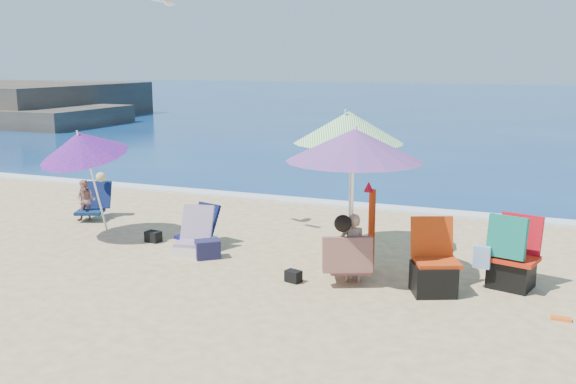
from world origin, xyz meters
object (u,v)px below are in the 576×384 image
at_px(chair_navy, 199,235).
at_px(person_left, 88,200).
at_px(furled_umbrella, 371,222).
at_px(umbrella_striped, 349,127).
at_px(chair_rainbow, 193,241).
at_px(umbrella_blue, 82,144).
at_px(seagull, 169,2).
at_px(camp_chair_left, 433,271).
at_px(camp_chair_right, 511,261).
at_px(person_center, 350,250).
at_px(umbrella_turquoise, 354,145).

bearing_deg(chair_navy, person_left, 165.61).
xyz_separation_m(furled_umbrella, chair_navy, (-3.09, 0.23, -0.58)).
relative_size(umbrella_striped, chair_rainbow, 3.13).
height_order(umbrella_blue, chair_rainbow, umbrella_blue).
xyz_separation_m(person_left, seagull, (2.18, -0.23, 3.71)).
distance_m(camp_chair_left, seagull, 6.37).
xyz_separation_m(umbrella_blue, chair_navy, (2.07, 0.39, -1.52)).
xyz_separation_m(umbrella_striped, person_left, (-5.42, 0.16, -1.66)).
bearing_deg(chair_navy, umbrella_blue, -169.41).
bearing_deg(chair_navy, camp_chair_left, -11.46).
height_order(chair_navy, seagull, seagull).
relative_size(umbrella_blue, person_left, 2.24).
bearing_deg(camp_chair_left, umbrella_blue, 175.85).
bearing_deg(furled_umbrella, seagull, 168.97).
bearing_deg(chair_navy, seagull, 145.52).
height_order(umbrella_blue, seagull, seagull).
xyz_separation_m(chair_navy, seagull, (-0.76, 0.52, 3.95)).
xyz_separation_m(furled_umbrella, chair_rainbow, (-2.95, -0.21, -0.56)).
height_order(camp_chair_right, person_center, camp_chair_right).
relative_size(umbrella_blue, camp_chair_right, 1.94).
bearing_deg(camp_chair_right, umbrella_blue, -178.83).
relative_size(umbrella_striped, chair_navy, 3.09).
bearing_deg(camp_chair_left, chair_rainbow, 174.28).
bearing_deg(furled_umbrella, camp_chair_left, -30.28).
height_order(camp_chair_right, seagull, seagull).
distance_m(person_center, seagull, 5.40).
xyz_separation_m(chair_navy, camp_chair_left, (4.14, -0.84, 0.12)).
height_order(chair_rainbow, camp_chair_right, camp_chair_right).
height_order(umbrella_blue, furled_umbrella, umbrella_blue).
bearing_deg(person_center, furled_umbrella, 79.33).
height_order(person_center, seagull, seagull).
relative_size(umbrella_striped, umbrella_blue, 1.14).
xyz_separation_m(umbrella_turquoise, person_left, (-5.88, 1.43, -1.55)).
bearing_deg(person_center, umbrella_turquoise, 96.69).
bearing_deg(chair_rainbow, person_center, -9.51).
xyz_separation_m(umbrella_striped, seagull, (-3.24, -0.08, 2.05)).
height_order(chair_navy, camp_chair_right, camp_chair_right).
bearing_deg(umbrella_striped, person_left, 178.35).
xyz_separation_m(furled_umbrella, person_left, (-6.03, 0.98, -0.34)).
distance_m(chair_navy, person_center, 3.11).
distance_m(chair_rainbow, person_center, 2.88).
bearing_deg(furled_umbrella, umbrella_blue, -178.21).
bearing_deg(person_center, chair_rainbow, 170.49).
bearing_deg(furled_umbrella, umbrella_striped, 126.67).
distance_m(furled_umbrella, person_left, 6.12).
height_order(umbrella_turquoise, chair_navy, umbrella_turquoise).
relative_size(umbrella_striped, seagull, 2.92).
bearing_deg(chair_navy, umbrella_striped, 13.63).
distance_m(umbrella_blue, person_center, 5.20).
bearing_deg(umbrella_striped, umbrella_turquoise, -70.24).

